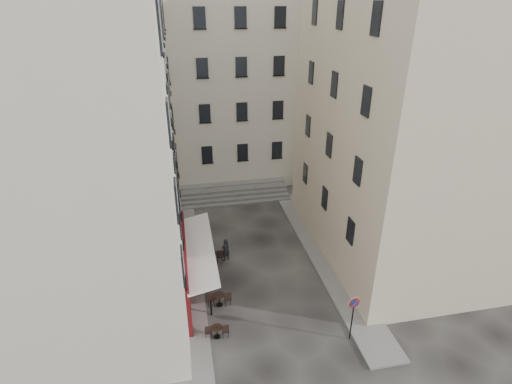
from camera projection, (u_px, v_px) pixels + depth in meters
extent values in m
plane|color=black|center=(267.00, 294.00, 22.84)|extent=(90.00, 90.00, 0.00)
cube|color=slate|center=(185.00, 262.00, 25.55)|extent=(2.00, 22.00, 0.12)
cube|color=slate|center=(323.00, 255.00, 26.24)|extent=(2.00, 18.00, 0.12)
cube|color=beige|center=(44.00, 119.00, 19.26)|extent=(12.00, 16.00, 20.00)
cube|color=beige|center=(427.00, 115.00, 23.82)|extent=(12.00, 14.00, 18.00)
cube|color=beige|center=(210.00, 76.00, 35.47)|extent=(18.00, 10.00, 18.00)
cube|color=#410909|center=(186.00, 268.00, 22.18)|extent=(0.25, 7.00, 3.50)
cube|color=black|center=(187.00, 273.00, 22.34)|extent=(0.06, 3.85, 2.00)
cube|color=white|center=(199.00, 249.00, 21.79)|extent=(1.58, 7.30, 0.41)
cube|color=#615E5C|center=(235.00, 200.00, 33.28)|extent=(9.00, 1.80, 0.20)
cube|color=#615E5C|center=(235.00, 196.00, 33.59)|extent=(9.00, 1.80, 0.20)
cube|color=#615E5C|center=(234.00, 191.00, 33.90)|extent=(9.00, 1.80, 0.20)
cube|color=#615E5C|center=(233.00, 187.00, 34.21)|extent=(9.00, 1.80, 0.20)
cylinder|color=black|center=(211.00, 308.00, 21.19)|extent=(0.10, 0.10, 0.90)
sphere|color=black|center=(211.00, 301.00, 20.98)|extent=(0.12, 0.12, 0.12)
cylinder|color=black|center=(206.00, 269.00, 24.27)|extent=(0.10, 0.10, 0.90)
sphere|color=black|center=(205.00, 262.00, 24.07)|extent=(0.12, 0.12, 0.12)
cylinder|color=black|center=(201.00, 238.00, 27.36)|extent=(0.10, 0.10, 0.90)
sphere|color=black|center=(201.00, 232.00, 27.15)|extent=(0.12, 0.12, 0.12)
cylinder|color=black|center=(352.00, 319.00, 19.30)|extent=(0.07, 0.07, 2.56)
cylinder|color=#B21F0B|center=(354.00, 303.00, 18.85)|extent=(0.59, 0.09, 0.59)
cylinder|color=navy|center=(355.00, 303.00, 18.83)|extent=(0.43, 0.08, 0.43)
cube|color=#B21F0B|center=(355.00, 304.00, 18.80)|extent=(0.35, 0.06, 0.35)
cylinder|color=black|center=(217.00, 337.00, 19.91)|extent=(0.33, 0.33, 0.02)
cylinder|color=black|center=(217.00, 332.00, 19.78)|extent=(0.05, 0.05, 0.65)
cylinder|color=black|center=(217.00, 328.00, 19.65)|extent=(0.55, 0.55, 0.04)
cube|color=black|center=(225.00, 330.00, 19.83)|extent=(0.35, 0.35, 0.83)
cube|color=black|center=(208.00, 331.00, 19.77)|extent=(0.35, 0.35, 0.83)
cylinder|color=black|center=(220.00, 305.00, 21.98)|extent=(0.36, 0.36, 0.02)
cylinder|color=black|center=(219.00, 300.00, 21.83)|extent=(0.05, 0.05, 0.71)
cylinder|color=black|center=(219.00, 295.00, 21.69)|extent=(0.61, 0.61, 0.04)
cube|color=black|center=(228.00, 298.00, 21.89)|extent=(0.38, 0.38, 0.91)
cube|color=black|center=(211.00, 299.00, 21.82)|extent=(0.38, 0.38, 0.91)
cylinder|color=black|center=(203.00, 278.00, 24.09)|extent=(0.38, 0.38, 0.02)
cylinder|color=black|center=(202.00, 273.00, 23.94)|extent=(0.05, 0.05, 0.75)
cylinder|color=black|center=(202.00, 268.00, 23.79)|extent=(0.64, 0.64, 0.04)
cube|color=black|center=(210.00, 271.00, 24.00)|extent=(0.41, 0.41, 0.96)
cube|color=black|center=(194.00, 272.00, 23.93)|extent=(0.41, 0.41, 0.96)
cylinder|color=black|center=(212.00, 262.00, 25.51)|extent=(0.38, 0.38, 0.02)
cylinder|color=black|center=(212.00, 257.00, 25.36)|extent=(0.05, 0.05, 0.74)
cylinder|color=black|center=(212.00, 253.00, 25.21)|extent=(0.64, 0.64, 0.04)
cube|color=black|center=(220.00, 256.00, 25.42)|extent=(0.40, 0.40, 0.96)
cube|color=black|center=(204.00, 257.00, 25.35)|extent=(0.40, 0.40, 0.96)
cylinder|color=black|center=(201.00, 258.00, 25.90)|extent=(0.35, 0.35, 0.02)
cylinder|color=black|center=(200.00, 254.00, 25.76)|extent=(0.05, 0.05, 0.69)
cylinder|color=black|center=(200.00, 250.00, 25.62)|extent=(0.59, 0.59, 0.04)
cube|color=black|center=(207.00, 253.00, 25.81)|extent=(0.37, 0.37, 0.89)
cube|color=black|center=(193.00, 253.00, 25.75)|extent=(0.37, 0.37, 0.89)
imported|color=black|center=(226.00, 250.00, 25.49)|extent=(0.69, 0.61, 1.59)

